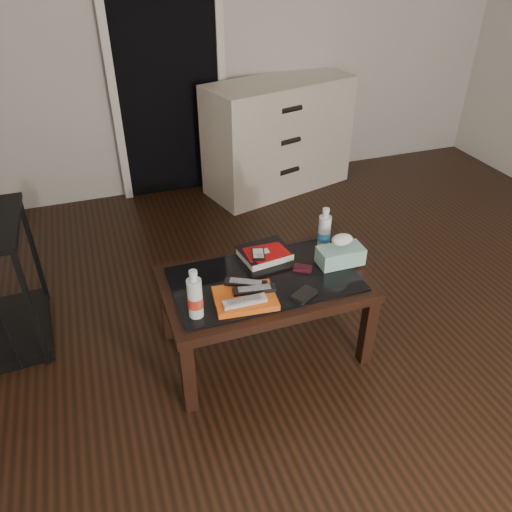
% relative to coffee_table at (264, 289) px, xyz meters
% --- Properties ---
extents(ground, '(5.00, 5.00, 0.00)m').
position_rel_coffee_table_xyz_m(ground, '(0.37, -0.38, -0.40)').
color(ground, black).
rests_on(ground, ground).
extents(room_shell, '(5.00, 5.00, 5.00)m').
position_rel_coffee_table_xyz_m(room_shell, '(0.37, -0.38, 1.22)').
color(room_shell, beige).
rests_on(room_shell, ground).
extents(doorway, '(0.90, 0.08, 2.07)m').
position_rel_coffee_table_xyz_m(doorway, '(-0.03, 2.09, 0.63)').
color(doorway, black).
rests_on(doorway, ground).
extents(coffee_table, '(1.00, 0.60, 0.46)m').
position_rel_coffee_table_xyz_m(coffee_table, '(0.00, 0.00, 0.00)').
color(coffee_table, black).
rests_on(coffee_table, ground).
extents(dresser, '(1.29, 0.80, 0.90)m').
position_rel_coffee_table_xyz_m(dresser, '(0.80, 1.85, 0.05)').
color(dresser, beige).
rests_on(dresser, ground).
extents(magazines, '(0.30, 0.24, 0.03)m').
position_rel_coffee_table_xyz_m(magazines, '(-0.15, -0.14, 0.08)').
color(magazines, '#E05915').
rests_on(magazines, coffee_table).
extents(remote_silver, '(0.20, 0.05, 0.02)m').
position_rel_coffee_table_xyz_m(remote_silver, '(-0.16, -0.19, 0.11)').
color(remote_silver, '#B6B6BB').
rests_on(remote_silver, magazines).
extents(remote_black_front, '(0.21, 0.08, 0.02)m').
position_rel_coffee_table_xyz_m(remote_black_front, '(-0.09, -0.12, 0.11)').
color(remote_black_front, black).
rests_on(remote_black_front, magazines).
extents(remote_black_back, '(0.20, 0.14, 0.02)m').
position_rel_coffee_table_xyz_m(remote_black_back, '(-0.12, -0.06, 0.11)').
color(remote_black_back, black).
rests_on(remote_black_back, magazines).
extents(textbook, '(0.27, 0.23, 0.05)m').
position_rel_coffee_table_xyz_m(textbook, '(0.07, 0.18, 0.09)').
color(textbook, black).
rests_on(textbook, coffee_table).
extents(dvd_mailers, '(0.19, 0.14, 0.01)m').
position_rel_coffee_table_xyz_m(dvd_mailers, '(0.05, 0.15, 0.11)').
color(dvd_mailers, '#B40C0C').
rests_on(dvd_mailers, textbook).
extents(ipod, '(0.09, 0.12, 0.02)m').
position_rel_coffee_table_xyz_m(ipod, '(0.01, 0.13, 0.12)').
color(ipod, black).
rests_on(ipod, dvd_mailers).
extents(flip_phone, '(0.10, 0.09, 0.02)m').
position_rel_coffee_table_xyz_m(flip_phone, '(0.20, 0.00, 0.08)').
color(flip_phone, black).
rests_on(flip_phone, coffee_table).
extents(wallet, '(0.14, 0.12, 0.02)m').
position_rel_coffee_table_xyz_m(wallet, '(0.12, -0.20, 0.07)').
color(wallet, black).
rests_on(wallet, coffee_table).
extents(water_bottle_left, '(0.07, 0.07, 0.24)m').
position_rel_coffee_table_xyz_m(water_bottle_left, '(-0.38, -0.16, 0.18)').
color(water_bottle_left, silver).
rests_on(water_bottle_left, coffee_table).
extents(water_bottle_right, '(0.08, 0.08, 0.24)m').
position_rel_coffee_table_xyz_m(water_bottle_right, '(0.39, 0.15, 0.18)').
color(water_bottle_right, silver).
rests_on(water_bottle_right, coffee_table).
extents(tissue_box, '(0.23, 0.12, 0.09)m').
position_rel_coffee_table_xyz_m(tissue_box, '(0.41, -0.00, 0.11)').
color(tissue_box, '#227F73').
rests_on(tissue_box, coffee_table).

